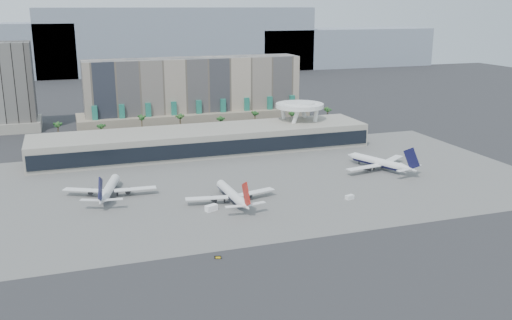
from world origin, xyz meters
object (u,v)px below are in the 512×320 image
object	(u,v)px
airliner_right	(380,162)
service_vehicle_b	(350,197)
taxiway_sign	(218,257)
airliner_left	(109,189)
airliner_centre	(232,194)
service_vehicle_a	(211,208)

from	to	relation	value
airliner_right	service_vehicle_b	xyz separation A→B (m)	(-32.25, -32.40, -2.60)
airliner_right	taxiway_sign	xyz separation A→B (m)	(-94.50, -67.79, -3.00)
airliner_left	service_vehicle_b	world-z (taller)	airliner_left
airliner_centre	airliner_right	distance (m)	79.13
airliner_left	service_vehicle_a	world-z (taller)	airliner_left
taxiway_sign	service_vehicle_a	bearing A→B (deg)	96.10
airliner_right	service_vehicle_b	size ratio (longest dim) A/B	11.33
service_vehicle_a	airliner_left	bearing A→B (deg)	116.97
airliner_right	service_vehicle_a	xyz separation A→B (m)	(-86.15, -27.66, -2.33)
service_vehicle_b	airliner_right	bearing A→B (deg)	28.83
service_vehicle_b	taxiway_sign	distance (m)	71.61
airliner_right	airliner_centre	bearing A→B (deg)	172.95
airliner_right	service_vehicle_a	bearing A→B (deg)	175.40
airliner_left	service_vehicle_b	xyz separation A→B (m)	(87.75, -33.29, -2.43)
taxiway_sign	airliner_left	bearing A→B (deg)	128.23
airliner_centre	service_vehicle_b	size ratio (longest dim) A/B	11.22
airliner_centre	service_vehicle_a	world-z (taller)	airliner_centre
airliner_left	taxiway_sign	distance (m)	73.31
airliner_centre	airliner_right	world-z (taller)	airliner_right
airliner_left	airliner_right	size ratio (longest dim) A/B	0.98
airliner_left	service_vehicle_b	bearing A→B (deg)	-5.80
airliner_left	airliner_right	world-z (taller)	airliner_right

